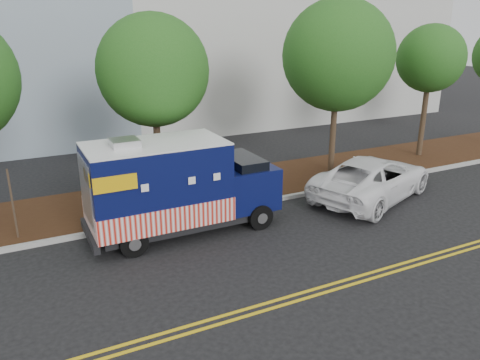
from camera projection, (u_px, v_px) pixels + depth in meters
name	position (u px, v px, depth m)	size (l,w,h in m)	color
ground	(181.00, 237.00, 15.00)	(120.00, 120.00, 0.00)	black
curb	(167.00, 220.00, 16.17)	(120.00, 0.18, 0.15)	#9E9E99
mulch_strip	(150.00, 200.00, 17.95)	(120.00, 4.00, 0.15)	black
centerline_near	(243.00, 310.00, 11.23)	(120.00, 0.10, 0.01)	gold
centerline_far	(248.00, 316.00, 11.02)	(120.00, 0.10, 0.01)	gold
tree_b	(153.00, 71.00, 16.51)	(3.98, 3.98, 6.92)	#38281C
tree_c	(338.00, 56.00, 19.55)	(4.67, 4.67, 7.56)	#38281C
tree_d	(431.00, 59.00, 22.19)	(3.20, 3.20, 6.50)	#38281C
sign_post	(13.00, 206.00, 14.34)	(0.06, 0.06, 2.40)	#473828
food_truck	(174.00, 189.00, 14.94)	(6.29, 2.46, 3.30)	black
white_car	(372.00, 178.00, 18.11)	(2.72, 5.90, 1.64)	white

